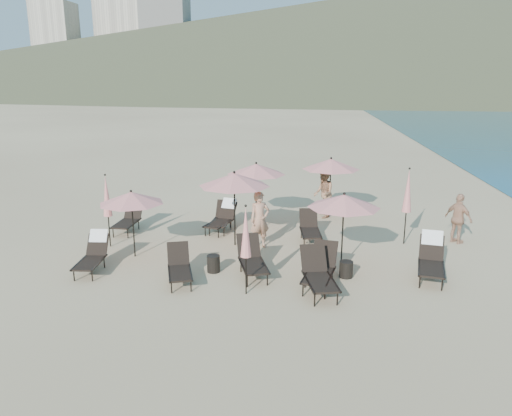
# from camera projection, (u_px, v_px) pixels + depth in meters

# --- Properties ---
(ground) EXTENTS (800.00, 800.00, 0.00)m
(ground) POSITION_uv_depth(u_px,v_px,m) (284.00, 280.00, 13.68)
(ground) COLOR #D6BA8C
(ground) RESTS_ON ground
(volcanic_headland) EXTENTS (690.00, 690.00, 55.00)m
(volcanic_headland) POSITION_uv_depth(u_px,v_px,m) (429.00, 40.00, 291.47)
(volcanic_headland) COLOR brown
(volcanic_headland) RESTS_ON ground
(hotel_skyline) EXTENTS (109.00, 82.00, 55.00)m
(hotel_skyline) POSITION_uv_depth(u_px,v_px,m) (137.00, 42.00, 277.32)
(hotel_skyline) COLOR beige
(hotel_skyline) RESTS_ON ground
(lounger_0) EXTENTS (0.70, 1.69, 1.03)m
(lounger_0) POSITION_uv_depth(u_px,v_px,m) (93.00, 254.00, 14.29)
(lounger_0) COLOR black
(lounger_0) RESTS_ON ground
(lounger_1) EXTENTS (1.04, 1.70, 0.92)m
(lounger_1) POSITION_uv_depth(u_px,v_px,m) (179.00, 266.00, 13.49)
(lounger_1) COLOR black
(lounger_1) RESTS_ON ground
(lounger_2) EXTENTS (1.12, 1.85, 1.00)m
(lounger_2) POSITION_uv_depth(u_px,v_px,m) (252.00, 259.00, 13.93)
(lounger_2) COLOR black
(lounger_2) RESTS_ON ground
(lounger_3) EXTENTS (1.05, 1.91, 1.04)m
(lounger_3) POSITION_uv_depth(u_px,v_px,m) (318.00, 274.00, 12.83)
(lounger_3) COLOR black
(lounger_3) RESTS_ON ground
(lounger_4) EXTENTS (1.04, 1.89, 1.03)m
(lounger_4) POSITION_uv_depth(u_px,v_px,m) (320.00, 268.00, 13.23)
(lounger_4) COLOR black
(lounger_4) RESTS_ON ground
(lounger_5) EXTENTS (1.03, 1.93, 1.14)m
(lounger_5) POSITION_uv_depth(u_px,v_px,m) (431.00, 258.00, 13.80)
(lounger_5) COLOR black
(lounger_5) RESTS_ON ground
(lounger_6) EXTENTS (0.71, 1.71, 0.97)m
(lounger_6) POSITION_uv_depth(u_px,v_px,m) (129.00, 219.00, 17.92)
(lounger_6) COLOR black
(lounger_6) RESTS_ON ground
(lounger_7) EXTENTS (0.73, 1.69, 0.95)m
(lounger_7) POSITION_uv_depth(u_px,v_px,m) (222.00, 218.00, 18.08)
(lounger_7) COLOR black
(lounger_7) RESTS_ON ground
(lounger_8) EXTENTS (1.07, 1.79, 1.05)m
(lounger_8) POSITION_uv_depth(u_px,v_px,m) (223.00, 217.00, 18.01)
(lounger_8) COLOR black
(lounger_8) RESTS_ON ground
(lounger_9) EXTENTS (0.79, 1.71, 0.95)m
(lounger_9) POSITION_uv_depth(u_px,v_px,m) (310.00, 228.00, 16.87)
(lounger_9) COLOR black
(lounger_9) RESTS_ON ground
(umbrella_open_0) EXTENTS (1.97, 1.97, 2.12)m
(umbrella_open_0) POSITION_uv_depth(u_px,v_px,m) (131.00, 198.00, 15.01)
(umbrella_open_0) COLOR black
(umbrella_open_0) RESTS_ON ground
(umbrella_open_1) EXTENTS (2.31, 2.31, 2.49)m
(umbrella_open_1) POSITION_uv_depth(u_px,v_px,m) (234.00, 180.00, 15.99)
(umbrella_open_1) COLOR black
(umbrella_open_1) RESTS_ON ground
(umbrella_open_2) EXTENTS (2.09, 2.09, 2.25)m
(umbrella_open_2) POSITION_uv_depth(u_px,v_px,m) (344.00, 201.00, 14.14)
(umbrella_open_2) COLOR black
(umbrella_open_2) RESTS_ON ground
(umbrella_open_3) EXTENTS (2.19, 2.19, 2.36)m
(umbrella_open_3) POSITION_uv_depth(u_px,v_px,m) (256.00, 169.00, 18.48)
(umbrella_open_3) COLOR black
(umbrella_open_3) RESTS_ON ground
(umbrella_open_4) EXTENTS (2.24, 2.24, 2.41)m
(umbrella_open_4) POSITION_uv_depth(u_px,v_px,m) (331.00, 164.00, 19.29)
(umbrella_open_4) COLOR black
(umbrella_open_4) RESTS_ON ground
(umbrella_closed_0) EXTENTS (0.28, 0.28, 2.37)m
(umbrella_closed_0) POSITION_uv_depth(u_px,v_px,m) (246.00, 233.00, 12.40)
(umbrella_closed_0) COLOR black
(umbrella_closed_0) RESTS_ON ground
(umbrella_closed_1) EXTENTS (0.30, 0.30, 2.59)m
(umbrella_closed_1) POSITION_uv_depth(u_px,v_px,m) (408.00, 191.00, 16.20)
(umbrella_closed_1) COLOR black
(umbrella_closed_1) RESTS_ON ground
(umbrella_closed_2) EXTENTS (0.28, 0.28, 2.43)m
(umbrella_closed_2) POSITION_uv_depth(u_px,v_px,m) (107.00, 196.00, 15.97)
(umbrella_closed_2) COLOR black
(umbrella_closed_2) RESTS_ON ground
(side_table_0) EXTENTS (0.38, 0.38, 0.49)m
(side_table_0) POSITION_uv_depth(u_px,v_px,m) (213.00, 264.00, 14.21)
(side_table_0) COLOR black
(side_table_0) RESTS_ON ground
(side_table_1) EXTENTS (0.38, 0.38, 0.46)m
(side_table_1) POSITION_uv_depth(u_px,v_px,m) (346.00, 269.00, 13.83)
(side_table_1) COLOR black
(side_table_1) RESTS_ON ground
(beachgoer_a) EXTENTS (0.81, 0.72, 1.86)m
(beachgoer_a) POSITION_uv_depth(u_px,v_px,m) (260.00, 220.00, 16.07)
(beachgoer_a) COLOR tan
(beachgoer_a) RESTS_ON ground
(beachgoer_b) EXTENTS (0.83, 1.01, 1.91)m
(beachgoer_b) POSITION_uv_depth(u_px,v_px,m) (323.00, 194.00, 19.60)
(beachgoer_b) COLOR #AB7A58
(beachgoer_b) RESTS_ON ground
(beachgoer_c) EXTENTS (0.95, 1.02, 1.69)m
(beachgoer_c) POSITION_uv_depth(u_px,v_px,m) (458.00, 219.00, 16.54)
(beachgoer_c) COLOR tan
(beachgoer_c) RESTS_ON ground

